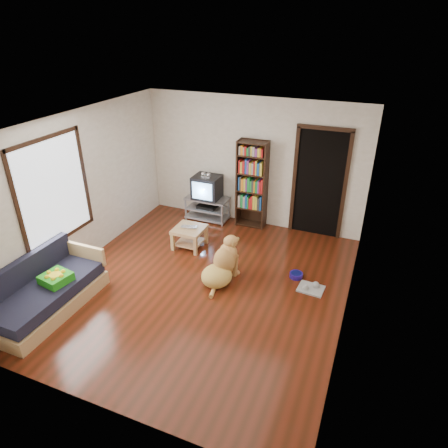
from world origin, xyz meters
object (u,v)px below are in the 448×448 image
at_px(green_cushion, 56,278).
at_px(grey_rag, 311,289).
at_px(sofa, 46,294).
at_px(dog, 222,265).
at_px(tv_stand, 207,207).
at_px(coffee_table, 189,234).
at_px(dog_bowl, 296,275).
at_px(laptop, 188,228).
at_px(crt_tv, 207,187).
at_px(bookshelf, 252,180).

xyz_separation_m(green_cushion, grey_rag, (3.43, 1.81, -0.47)).
height_order(sofa, dog, sofa).
height_order(tv_stand, coffee_table, tv_stand).
xyz_separation_m(dog_bowl, dog, (-1.12, -0.55, 0.25)).
relative_size(green_cushion, dog_bowl, 1.72).
bearing_deg(laptop, green_cushion, -126.66).
relative_size(coffee_table, dog, 0.58).
relative_size(grey_rag, crt_tv, 0.69).
height_order(coffee_table, dog, dog).
relative_size(dog_bowl, dog, 0.23).
bearing_deg(grey_rag, laptop, 169.33).
bearing_deg(bookshelf, dog, -84.14).
height_order(dog_bowl, coffee_table, coffee_table).
xyz_separation_m(laptop, grey_rag, (2.41, -0.45, -0.40)).
bearing_deg(dog_bowl, sofa, -146.05).
bearing_deg(sofa, coffee_table, 64.64).
bearing_deg(sofa, dog, 37.60).
bearing_deg(laptop, dog_bowl, -17.79).
relative_size(laptop, crt_tv, 0.52).
relative_size(green_cushion, grey_rag, 0.95).
relative_size(bookshelf, sofa, 1.00).
relative_size(dog_bowl, bookshelf, 0.12).
height_order(grey_rag, bookshelf, bookshelf).
height_order(green_cushion, sofa, sofa).
height_order(laptop, dog, dog).
bearing_deg(grey_rag, sofa, -151.36).
bearing_deg(grey_rag, green_cushion, -152.21).
bearing_deg(bookshelf, grey_rag, -47.56).
bearing_deg(grey_rag, coffee_table, 168.64).
height_order(bookshelf, sofa, bookshelf).
height_order(tv_stand, bookshelf, bookshelf).
xyz_separation_m(tv_stand, crt_tv, (0.00, 0.02, 0.47)).
distance_m(green_cushion, bookshelf, 4.05).
xyz_separation_m(coffee_table, dog, (0.99, -0.78, 0.01)).
height_order(green_cushion, crt_tv, crt_tv).
height_order(sofa, coffee_table, sofa).
xyz_separation_m(crt_tv, coffee_table, (0.17, -1.23, -0.46)).
bearing_deg(green_cushion, coffee_table, 75.69).
height_order(green_cushion, laptop, green_cushion).
xyz_separation_m(tv_stand, coffee_table, (0.17, -1.21, 0.01)).
bearing_deg(bookshelf, sofa, -117.32).
distance_m(crt_tv, coffee_table, 1.32).
bearing_deg(dog_bowl, dog, -154.00).
bearing_deg(dog_bowl, tv_stand, 147.74).
height_order(laptop, dog_bowl, laptop).
relative_size(grey_rag, tv_stand, 0.44).
height_order(tv_stand, dog, dog).
bearing_deg(bookshelf, coffee_table, -120.80).
relative_size(tv_stand, crt_tv, 1.55).
distance_m(sofa, dog, 2.70).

